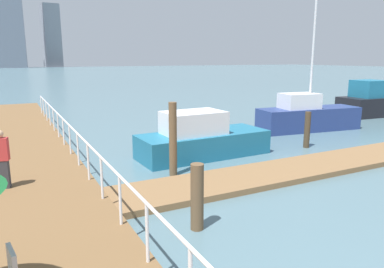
# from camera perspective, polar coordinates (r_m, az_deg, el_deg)

# --- Properties ---
(ground_plane) EXTENTS (300.00, 300.00, 0.00)m
(ground_plane) POSITION_cam_1_polar(r_m,az_deg,el_deg) (20.92, -12.87, 1.22)
(ground_plane) COLOR slate
(floating_dock) EXTENTS (13.58, 2.00, 0.18)m
(floating_dock) POSITION_cam_1_polar(r_m,az_deg,el_deg) (12.64, 15.50, -5.45)
(floating_dock) COLOR olive
(floating_dock) RESTS_ON ground_plane
(boardwalk_railing) EXTENTS (0.06, 28.46, 1.08)m
(boardwalk_railing) POSITION_cam_1_polar(r_m,az_deg,el_deg) (10.46, -16.13, -2.59)
(boardwalk_railing) COLOR white
(boardwalk_railing) RESTS_ON boardwalk
(dock_piling_1) EXTENTS (0.29, 0.29, 1.52)m
(dock_piling_1) POSITION_cam_1_polar(r_m,az_deg,el_deg) (8.09, 0.81, -9.91)
(dock_piling_1) COLOR brown
(dock_piling_1) RESTS_ON ground_plane
(dock_piling_2) EXTENTS (0.26, 0.26, 2.41)m
(dock_piling_2) POSITION_cam_1_polar(r_m,az_deg,el_deg) (11.61, -3.02, -0.87)
(dock_piling_2) COLOR brown
(dock_piling_2) RESTS_ON ground_plane
(dock_piling_3) EXTENTS (0.25, 0.25, 1.55)m
(dock_piling_3) POSITION_cam_1_polar(r_m,az_deg,el_deg) (16.14, 17.70, 0.64)
(dock_piling_3) COLOR #473826
(dock_piling_3) RESTS_ON ground_plane
(moored_boat_0) EXTENTS (5.54, 2.63, 2.35)m
(moored_boat_0) POSITION_cam_1_polar(r_m,az_deg,el_deg) (27.17, 27.00, 4.45)
(moored_boat_0) COLOR black
(moored_boat_0) RESTS_ON ground_plane
(moored_boat_2) EXTENTS (5.20, 2.08, 1.79)m
(moored_boat_2) POSITION_cam_1_polar(r_m,az_deg,el_deg) (14.02, 1.45, -0.80)
(moored_boat_2) COLOR #1E6B8C
(moored_boat_2) RESTS_ON ground_plane
(moored_boat_4) EXTENTS (5.73, 2.31, 7.07)m
(moored_boat_4) POSITION_cam_1_polar(r_m,az_deg,el_deg) (20.10, 17.70, 2.75)
(moored_boat_4) COLOR navy
(moored_boat_4) RESTS_ON ground_plane
(pedestrian_2) EXTENTS (0.40, 0.30, 1.56)m
(pedestrian_2) POSITION_cam_1_polar(r_m,az_deg,el_deg) (10.64, -27.78, -3.47)
(pedestrian_2) COLOR #333338
(pedestrian_2) RESTS_ON boardwalk
(skyline_tower_3) EXTENTS (7.31, 12.20, 27.01)m
(skyline_tower_3) POSITION_cam_1_polar(r_m,az_deg,el_deg) (180.54, -21.30, 14.19)
(skyline_tower_3) COLOR #8C939E
(skyline_tower_3) RESTS_ON ground_plane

